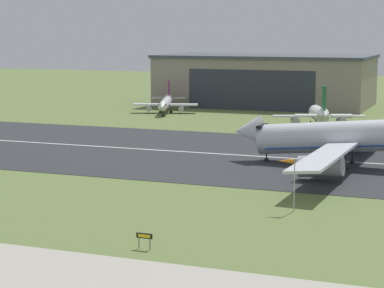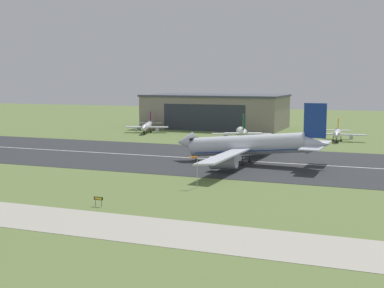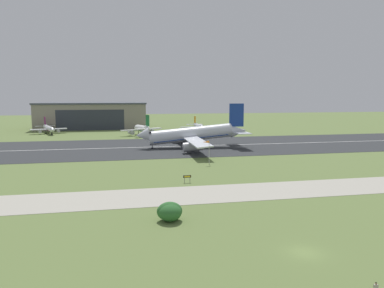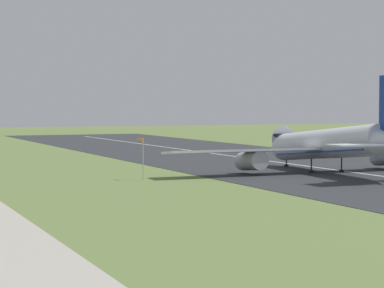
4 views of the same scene
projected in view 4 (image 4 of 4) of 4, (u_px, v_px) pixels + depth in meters
The scene contains 5 objects.
ground_plane at pixel (65, 181), 117.07m from camera, with size 609.34×609.34×0.00m, color olive.
runway_strip at pixel (332, 170), 137.32m from camera, with size 369.34×55.05×0.06m, color #2B2D30.
runway_centreline at pixel (332, 170), 137.31m from camera, with size 332.41×0.70×0.01m, color silver.
airplane_landing at pixel (328, 145), 130.65m from camera, with size 42.53×59.78×16.48m.
windsock_pole at pixel (140, 143), 119.29m from camera, with size 2.20×1.03×6.67m.
Camera 4 is at (114.70, 21.02, 11.70)m, focal length 70.00 mm.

